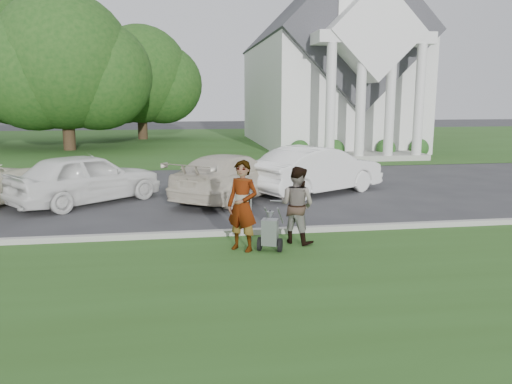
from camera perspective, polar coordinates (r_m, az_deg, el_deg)
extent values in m
plane|color=#333335|center=(11.64, -3.33, -5.77)|extent=(120.00, 120.00, 0.00)
cube|color=#2D521C|center=(8.82, -1.50, -11.24)|extent=(80.00, 7.00, 0.01)
cube|color=#2D521C|center=(38.27, -7.08, 5.73)|extent=(80.00, 30.00, 0.01)
cube|color=#9E9E93|center=(12.15, -3.57, -4.70)|extent=(80.00, 0.18, 0.15)
cube|color=white|center=(36.51, 7.46, 10.98)|extent=(9.00, 16.00, 7.00)
cube|color=#38383D|center=(36.70, 7.59, 16.45)|extent=(9.19, 17.00, 9.19)
cube|color=#9E9E93|center=(27.96, 12.47, 4.02)|extent=(6.20, 2.60, 0.30)
cylinder|color=white|center=(26.05, 8.51, 9.97)|extent=(0.50, 0.50, 6.00)
cylinder|color=white|center=(26.56, 11.86, 9.87)|extent=(0.50, 0.50, 6.00)
cylinder|color=white|center=(27.16, 15.08, 9.75)|extent=(0.50, 0.50, 6.00)
cylinder|color=white|center=(27.83, 18.14, 9.60)|extent=(0.50, 0.50, 6.00)
cube|color=white|center=(27.75, 13.16, 16.68)|extent=(6.20, 2.00, 0.60)
cube|color=white|center=(27.79, 13.19, 17.30)|extent=(5.09, 2.20, 5.09)
sphere|color=#1E4C19|center=(27.74, 5.04, 4.81)|extent=(1.10, 1.10, 1.10)
sphere|color=#1E4C19|center=(28.28, 8.99, 4.83)|extent=(1.10, 1.10, 1.10)
sphere|color=#1E4C19|center=(29.32, 14.61, 4.82)|extent=(1.10, 1.10, 1.10)
sphere|color=#1E4C19|center=(30.16, 18.12, 4.79)|extent=(1.10, 1.10, 1.10)
cylinder|color=#332316|center=(33.89, -20.65, 7.19)|extent=(0.76, 0.76, 3.20)
sphere|color=#1A4415|center=(33.92, -21.10, 13.79)|extent=(8.40, 8.40, 8.40)
sphere|color=#1A4415|center=(33.84, -17.69, 12.58)|extent=(6.89, 6.89, 6.89)
sphere|color=#1A4415|center=(33.98, -23.97, 12.51)|extent=(7.22, 7.22, 7.22)
sphere|color=#1A4415|center=(38.07, -25.91, 12.58)|extent=(7.54, 7.54, 7.54)
cylinder|color=#332316|center=(41.27, -12.86, 7.99)|extent=(0.76, 0.76, 3.00)
sphere|color=#1A4415|center=(41.27, -13.07, 12.97)|extent=(7.60, 7.60, 7.60)
sphere|color=#1A4415|center=(41.45, -10.59, 12.00)|extent=(6.23, 6.23, 6.23)
sphere|color=#1A4415|center=(41.09, -15.23, 12.09)|extent=(6.54, 6.54, 6.54)
cylinder|color=black|center=(10.97, 0.43, -5.96)|extent=(0.18, 0.31, 0.31)
cylinder|color=black|center=(10.89, 2.77, -6.10)|extent=(0.18, 0.31, 0.31)
cylinder|color=#2D2D33|center=(10.93, 1.60, -6.03)|extent=(0.49, 0.22, 0.04)
cube|color=gray|center=(10.85, 1.61, -4.60)|extent=(0.42, 0.38, 0.57)
cone|color=gray|center=(10.76, 1.62, -2.67)|extent=(0.23, 0.23, 0.16)
cylinder|color=#2D2D33|center=(10.74, 1.62, -2.24)|extent=(0.04, 0.04, 0.06)
cylinder|color=gray|center=(11.28, 1.36, -2.66)|extent=(0.30, 0.72, 0.54)
cylinder|color=gray|center=(11.23, 2.81, -2.73)|extent=(0.30, 0.72, 0.54)
cylinder|color=gray|center=(11.56, 2.42, -1.03)|extent=(0.32, 0.14, 0.03)
imported|color=#999999|center=(10.78, -1.56, -1.67)|extent=(0.86, 0.82, 1.98)
imported|color=#999999|center=(11.41, 4.69, -1.55)|extent=(1.09, 1.08, 1.77)
cylinder|color=gray|center=(11.51, -0.58, -2.73)|extent=(0.05, 0.05, 1.25)
cube|color=#2D2D33|center=(11.37, -0.59, 0.74)|extent=(0.10, 0.07, 0.19)
cylinder|color=gray|center=(11.35, -0.59, 1.20)|extent=(0.09, 0.09, 0.03)
imported|color=white|center=(16.59, -18.80, 1.53)|extent=(4.89, 4.52, 1.62)
imported|color=beige|center=(16.48, -2.81, 1.80)|extent=(4.75, 5.35, 1.49)
imported|color=white|center=(17.52, 7.05, 2.53)|extent=(5.22, 3.98, 1.65)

